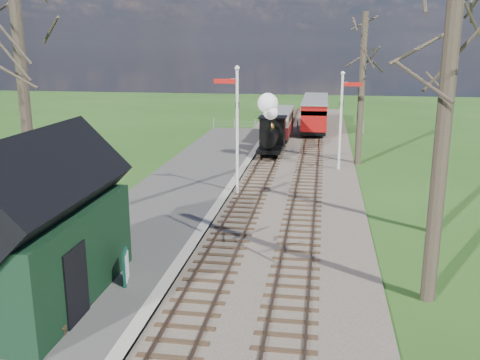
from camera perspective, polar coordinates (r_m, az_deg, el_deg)
The scene contains 18 objects.
distant_hills at distance 76.86m, azimuth 7.07°, elevation -3.52°, with size 114.40×48.00×22.02m.
ballast_bed at distance 31.69m, azimuth 5.02°, elevation 1.25°, with size 8.00×60.00×0.10m, color brown.
track_near at distance 31.79m, azimuth 2.68°, elevation 1.42°, with size 1.60×60.00×0.15m.
track_far at distance 31.62m, azimuth 7.37°, elevation 1.25°, with size 1.60×60.00×0.15m.
platform at distance 24.84m, azimuth -7.43°, elevation -2.38°, with size 5.00×44.00×0.20m, color #474442.
coping_strip at distance 24.31m, azimuth -2.21°, elevation -2.63°, with size 0.40×44.00×0.21m, color #B2AD9E.
station_shed at distance 15.69m, azimuth -20.77°, elevation -4.91°, with size 3.25×6.30×4.78m.
semaphore_near at distance 25.40m, azimuth -0.46°, elevation 6.25°, with size 1.22×0.24×6.22m.
semaphore_far at distance 31.07m, azimuth 10.86°, elevation 6.97°, with size 1.22×0.24×5.72m.
bare_trees at distance 19.12m, azimuth 2.92°, elevation 8.36°, with size 15.51×22.39×12.00m.
fence_line at distance 45.40m, azimuth 5.02°, elevation 5.85°, with size 12.60×0.08×1.00m.
locomotive at distance 34.74m, azimuth 3.31°, elevation 5.54°, with size 1.63×3.80×4.08m.
coach at distance 40.78m, azimuth 4.17°, elevation 6.12°, with size 1.90×6.52×2.00m.
red_carriage_a at distance 43.58m, azimuth 7.94°, elevation 6.70°, with size 2.08×5.16×2.19m.
red_carriage_b at distance 49.04m, azimuth 8.07°, elevation 7.53°, with size 2.08×5.16×2.19m.
sign_board at distance 16.53m, azimuth -12.09°, elevation -9.06°, with size 0.25×0.70×1.04m.
bench at distance 14.78m, azimuth -18.97°, elevation -13.25°, with size 0.80×1.32×0.73m.
person at distance 17.84m, azimuth -12.60°, elevation -6.43°, with size 0.56×0.37×1.54m, color #191F2E.
Camera 1 is at (3.32, -8.81, 7.18)m, focal length 40.00 mm.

